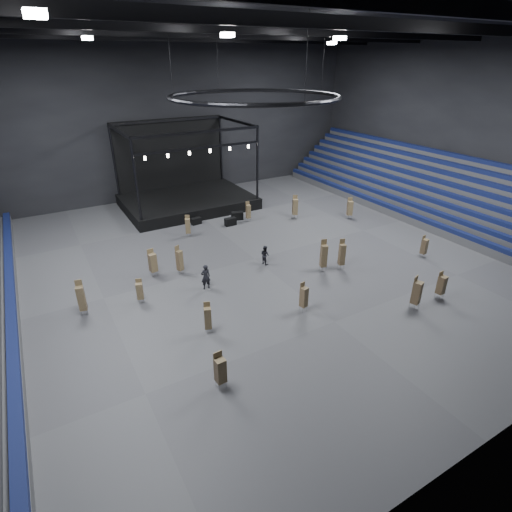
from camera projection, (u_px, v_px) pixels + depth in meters
floor at (255, 259)px, 34.21m from camera, size 50.00×50.00×0.00m
ceiling at (254, 15)px, 26.18m from camera, size 50.00×42.00×0.20m
wall_back at (165, 120)px, 46.47m from camera, size 50.00×0.20×18.00m
wall_right at (463, 127)px, 41.38m from camera, size 0.20×42.00×18.00m
bleachers_right at (436, 198)px, 43.70m from camera, size 7.20×40.00×6.40m
stage at (185, 193)px, 46.15m from camera, size 14.00×10.00×9.20m
truss_ring at (254, 96)px, 28.41m from camera, size 12.30×12.30×5.15m
roof_girders at (254, 29)px, 26.53m from camera, size 49.00×30.35×0.70m
floodlights at (288, 37)px, 23.70m from camera, size 28.60×16.60×0.25m
flight_case_left at (196, 221)px, 41.20m from camera, size 1.07×0.60×0.68m
flight_case_mid at (230, 222)px, 40.92m from camera, size 1.16×0.59×0.77m
flight_case_right at (237, 216)px, 42.38m from camera, size 1.37×0.98×0.83m
chair_stack_0 at (324, 255)px, 31.75m from camera, size 0.61×0.61×2.70m
chair_stack_1 at (81, 298)px, 26.28m from camera, size 0.56×0.56×2.56m
chair_stack_2 at (188, 226)px, 38.05m from camera, size 0.58×0.58×2.13m
chair_stack_3 at (304, 296)px, 26.74m from camera, size 0.52×0.52×2.16m
chair_stack_4 at (208, 317)px, 24.61m from camera, size 0.54×0.54×2.16m
chair_stack_5 at (295, 206)px, 42.30m from camera, size 0.71×0.71×2.53m
chair_stack_6 at (417, 292)px, 26.91m from camera, size 0.69×0.69×2.47m
chair_stack_7 at (424, 246)px, 34.03m from camera, size 0.51×0.51×2.01m
chair_stack_8 at (442, 284)px, 28.15m from camera, size 0.55×0.55×2.11m
chair_stack_9 at (220, 370)px, 20.41m from camera, size 0.54×0.54×2.20m
chair_stack_10 at (350, 208)px, 42.22m from camera, size 0.69×0.69×2.31m
chair_stack_11 at (153, 262)px, 31.02m from camera, size 0.61×0.61×2.29m
chair_stack_12 at (140, 290)px, 27.68m from camera, size 0.55×0.55×1.85m
chair_stack_13 at (248, 211)px, 41.63m from camera, size 0.46×0.46×2.13m
chair_stack_14 at (342, 254)px, 32.12m from camera, size 0.57×0.57×2.57m
chair_stack_15 at (179, 260)px, 31.34m from camera, size 0.56×0.56×2.43m
man_center at (206, 277)px, 29.41m from camera, size 0.74×0.51×1.98m
crew_member at (265, 255)px, 33.08m from camera, size 0.73×0.87×1.62m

